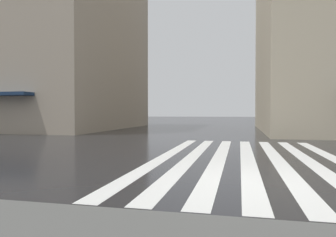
{
  "coord_description": "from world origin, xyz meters",
  "views": [
    {
      "loc": [
        -7.57,
        0.32,
        1.66
      ],
      "look_at": [
        6.07,
        3.45,
        1.38
      ],
      "focal_mm": 33.31,
      "sensor_mm": 36.0,
      "label": 1
    }
  ],
  "objects": [
    {
      "name": "ground_plane",
      "position": [
        0.0,
        0.0,
        0.0
      ],
      "size": [
        220.0,
        220.0,
        0.0
      ],
      "primitive_type": "plane",
      "color": "black"
    },
    {
      "name": "zebra_crossing",
      "position": [
        4.0,
        0.02,
        0.0
      ],
      "size": [
        13.0,
        6.5,
        0.01
      ],
      "color": "silver",
      "rests_on": "ground_plane"
    },
    {
      "name": "haussmann_block_mid",
      "position": [
        21.61,
        22.48,
        12.14
      ],
      "size": [
        19.44,
        21.45,
        24.79
      ],
      "color": "tan",
      "rests_on": "ground_plane"
    }
  ]
}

